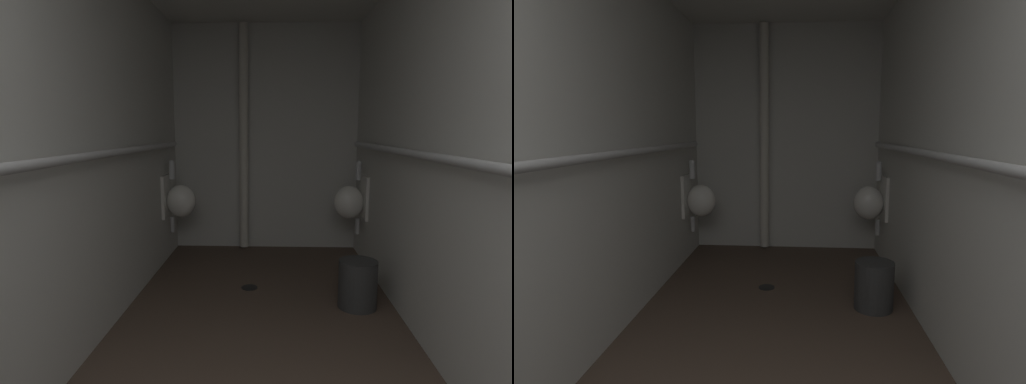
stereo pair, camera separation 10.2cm
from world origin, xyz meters
TOP-DOWN VIEW (x-y plane):
  - floor at (0.00, 2.29)m, footprint 2.18×4.70m
  - wall_left at (-1.06, 2.29)m, footprint 0.06×4.70m
  - wall_right at (1.06, 2.29)m, footprint 0.06×4.70m
  - wall_back at (0.00, 4.61)m, footprint 2.18×0.06m
  - urinal_left_mid at (-0.88, 4.07)m, footprint 0.32×0.30m
  - urinal_right_mid at (0.88, 4.07)m, footprint 0.32×0.30m
  - supply_pipe_left at (-0.97, 2.30)m, footprint 0.06×4.01m
  - supply_pipe_right at (0.97, 2.31)m, footprint 0.06×3.98m
  - standpipe_back_wall at (-0.24, 4.50)m, footprint 0.10×0.10m
  - floor_drain at (-0.11, 3.32)m, footprint 0.14×0.14m
  - waste_bin at (0.74, 2.96)m, footprint 0.29×0.29m

SIDE VIEW (x-z plane):
  - floor at x=0.00m, z-range -0.08..0.00m
  - floor_drain at x=-0.11m, z-range 0.00..0.01m
  - waste_bin at x=0.74m, z-range 0.00..0.37m
  - urinal_left_mid at x=-0.88m, z-range 0.26..1.02m
  - urinal_right_mid at x=0.88m, z-range 0.26..1.02m
  - supply_pipe_left at x=-0.97m, z-range 1.18..1.24m
  - supply_pipe_right at x=0.97m, z-range 1.18..1.24m
  - wall_left at x=-1.06m, z-range 0.00..2.51m
  - wall_right at x=1.06m, z-range 0.00..2.51m
  - wall_back at x=0.00m, z-range 0.00..2.51m
  - standpipe_back_wall at x=-0.24m, z-range 0.02..2.49m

